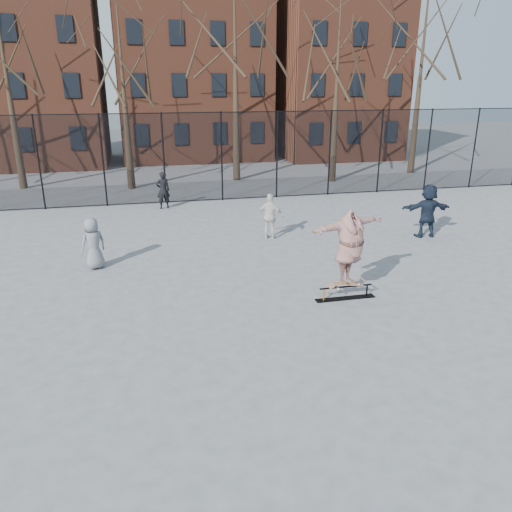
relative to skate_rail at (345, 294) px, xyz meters
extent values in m
plane|color=slate|center=(-2.50, -1.31, -0.14)|extent=(100.00, 100.00, 0.00)
cube|color=black|center=(0.00, 0.00, -0.13)|extent=(1.59, 0.24, 0.01)
cylinder|color=orange|center=(-0.59, 0.00, 0.03)|extent=(0.04, 0.04, 0.33)
cylinder|color=black|center=(0.59, 0.00, 0.03)|extent=(0.04, 0.04, 0.33)
cylinder|color=black|center=(0.00, 0.00, 0.19)|extent=(1.40, 0.04, 0.04)
imported|color=#4D3381|center=(0.03, 0.00, 1.27)|extent=(2.40, 1.47, 1.90)
imported|color=slate|center=(-6.43, 3.70, 0.64)|extent=(0.90, 0.81, 1.55)
imported|color=black|center=(-4.05, 10.69, 0.67)|extent=(0.65, 0.49, 1.62)
imported|color=silver|center=(-0.62, 5.40, 0.67)|extent=(1.03, 0.75, 1.62)
imported|color=#171F2E|center=(4.86, 4.41, 0.81)|extent=(1.81, 0.73, 1.90)
cylinder|color=black|center=(-9.10, 11.69, 1.86)|extent=(0.07, 0.07, 4.00)
cylinder|color=black|center=(-6.50, 11.69, 1.86)|extent=(0.07, 0.07, 4.00)
cylinder|color=black|center=(-3.90, 11.69, 1.86)|extent=(0.07, 0.07, 4.00)
cylinder|color=black|center=(-1.30, 11.69, 1.86)|extent=(0.07, 0.07, 4.00)
cylinder|color=black|center=(1.30, 11.69, 1.86)|extent=(0.07, 0.07, 4.00)
cylinder|color=black|center=(3.90, 11.69, 1.86)|extent=(0.07, 0.07, 4.00)
cylinder|color=black|center=(6.50, 11.69, 1.86)|extent=(0.07, 0.07, 4.00)
cylinder|color=black|center=(9.10, 11.69, 1.86)|extent=(0.07, 0.07, 4.00)
cylinder|color=black|center=(11.70, 11.69, 1.86)|extent=(0.07, 0.07, 4.00)
cube|color=black|center=(-2.50, 11.69, 1.86)|extent=(34.00, 0.01, 4.00)
cylinder|color=black|center=(-2.50, 11.69, 3.82)|extent=(34.00, 0.04, 0.04)
cone|color=black|center=(-11.00, 16.49, 2.17)|extent=(0.40, 0.40, 4.62)
cone|color=black|center=(-5.50, 15.19, 2.17)|extent=(0.40, 0.40, 4.62)
cone|color=black|center=(0.00, 16.49, 2.17)|extent=(0.40, 0.40, 4.62)
cone|color=black|center=(5.50, 15.19, 2.17)|extent=(0.40, 0.40, 4.62)
cone|color=black|center=(11.00, 16.49, 2.17)|extent=(0.40, 0.40, 4.62)
cube|color=brown|center=(-11.50, 24.69, 5.86)|extent=(9.00, 7.00, 12.00)
cube|color=brown|center=(-1.00, 24.69, 6.36)|extent=(10.00, 7.00, 13.00)
cube|color=brown|center=(9.00, 24.69, 5.36)|extent=(8.00, 7.00, 11.00)
camera|label=1|loc=(-4.85, -10.94, 5.19)|focal=35.00mm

